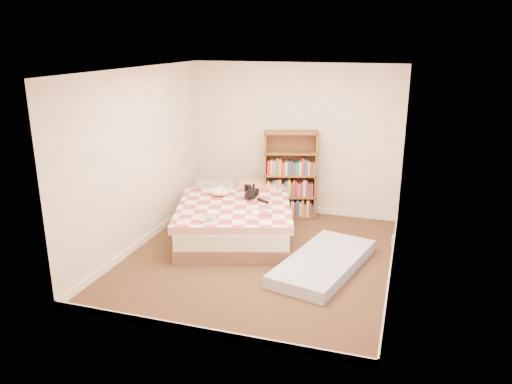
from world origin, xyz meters
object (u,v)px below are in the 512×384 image
(bed, at_px, (236,217))
(white_dog, at_px, (219,192))
(floor_mattress, at_px, (324,263))
(black_cat, at_px, (252,193))
(bookshelf, at_px, (290,185))

(bed, relative_size, white_dog, 7.52)
(floor_mattress, height_order, black_cat, black_cat)
(bookshelf, xyz_separation_m, white_dog, (-0.92, -0.87, 0.06))
(black_cat, distance_m, white_dog, 0.52)
(bed, height_order, white_dog, white_dog)
(bed, height_order, bookshelf, bookshelf)
(bed, relative_size, floor_mattress, 1.47)
(black_cat, bearing_deg, white_dog, 157.86)
(white_dog, bearing_deg, bed, -45.21)
(black_cat, relative_size, white_dog, 2.03)
(bed, xyz_separation_m, floor_mattress, (1.50, -0.79, -0.19))
(floor_mattress, xyz_separation_m, white_dog, (-1.82, 0.93, 0.52))
(floor_mattress, relative_size, white_dog, 5.12)
(bookshelf, height_order, floor_mattress, bookshelf)
(bed, bearing_deg, white_dog, 137.81)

